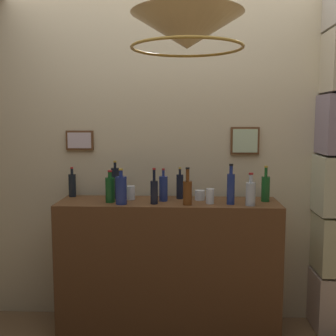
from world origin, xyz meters
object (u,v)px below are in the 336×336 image
(liquor_bottle_gin, at_px, (110,189))
(glass_tumbler_highball, at_px, (131,193))
(liquor_bottle_rum, at_px, (154,191))
(liquor_bottle_brandy, at_px, (251,193))
(liquor_bottle_tequila, at_px, (115,183))
(pendant_lamp, at_px, (187,32))
(liquor_bottle_bourbon, at_px, (231,188))
(glass_tumbler_rocks, at_px, (200,195))
(liquor_bottle_mezcal, at_px, (188,191))
(liquor_bottle_port, at_px, (163,188))
(liquor_bottle_scotch, at_px, (121,190))
(liquor_bottle_vermouth, at_px, (180,186))
(glass_tumbler_shot, at_px, (210,196))
(liquor_bottle_amaro, at_px, (72,185))
(liquor_bottle_vodka, at_px, (266,188))

(liquor_bottle_gin, xyz_separation_m, glass_tumbler_highball, (0.13, 0.11, -0.04))
(liquor_bottle_gin, bearing_deg, liquor_bottle_rum, -7.56)
(liquor_bottle_brandy, bearing_deg, liquor_bottle_tequila, 168.02)
(pendant_lamp, bearing_deg, liquor_bottle_rum, 110.64)
(liquor_bottle_bourbon, relative_size, glass_tumbler_rocks, 3.77)
(liquor_bottle_mezcal, bearing_deg, liquor_bottle_tequila, 159.34)
(liquor_bottle_tequila, relative_size, glass_tumbler_highball, 2.81)
(liquor_bottle_gin, relative_size, liquor_bottle_port, 0.97)
(liquor_bottle_tequila, relative_size, liquor_bottle_scotch, 1.13)
(glass_tumbler_rocks, bearing_deg, glass_tumbler_highball, -179.48)
(liquor_bottle_scotch, relative_size, liquor_bottle_mezcal, 0.96)
(liquor_bottle_rum, bearing_deg, liquor_bottle_vermouth, 49.02)
(liquor_bottle_rum, bearing_deg, glass_tumbler_shot, 4.00)
(glass_tumbler_highball, bearing_deg, liquor_bottle_scotch, -103.61)
(liquor_bottle_brandy, relative_size, pendant_lamp, 0.38)
(liquor_bottle_brandy, xyz_separation_m, liquor_bottle_amaro, (-1.32, 0.27, 0.00))
(liquor_bottle_gin, bearing_deg, liquor_bottle_bourbon, -1.96)
(liquor_bottle_amaro, distance_m, pendant_lamp, 1.56)
(liquor_bottle_vodka, bearing_deg, liquor_bottle_brandy, -130.40)
(liquor_bottle_vermouth, xyz_separation_m, liquor_bottle_scotch, (-0.41, -0.22, 0.01))
(pendant_lamp, bearing_deg, liquor_bottle_vermouth, 93.65)
(liquor_bottle_vodka, height_order, liquor_bottle_vermouth, liquor_bottle_vodka)
(liquor_bottle_rum, bearing_deg, liquor_bottle_brandy, -1.99)
(liquor_bottle_vermouth, relative_size, liquor_bottle_brandy, 1.04)
(liquor_bottle_scotch, bearing_deg, liquor_bottle_brandy, -0.21)
(liquor_bottle_rum, bearing_deg, liquor_bottle_tequila, 149.11)
(liquor_bottle_rum, relative_size, liquor_bottle_amaro, 1.12)
(liquor_bottle_brandy, bearing_deg, glass_tumbler_rocks, 152.29)
(liquor_bottle_gin, relative_size, liquor_bottle_brandy, 1.02)
(liquor_bottle_vermouth, bearing_deg, glass_tumbler_highball, -172.20)
(liquor_bottle_gin, height_order, liquor_bottle_scotch, liquor_bottle_scotch)
(liquor_bottle_gin, relative_size, liquor_bottle_vermouth, 0.98)
(liquor_bottle_amaro, bearing_deg, glass_tumbler_shot, -11.86)
(liquor_bottle_gin, distance_m, glass_tumbler_rocks, 0.66)
(liquor_bottle_mezcal, relative_size, glass_tumbler_rocks, 3.48)
(pendant_lamp, bearing_deg, liquor_bottle_scotch, 128.06)
(liquor_bottle_vodka, distance_m, liquor_bottle_amaro, 1.46)
(liquor_bottle_scotch, height_order, liquor_bottle_bourbon, liquor_bottle_bourbon)
(liquor_bottle_vermouth, distance_m, pendant_lamp, 1.25)
(glass_tumbler_highball, height_order, pendant_lamp, pendant_lamp)
(liquor_bottle_brandy, bearing_deg, liquor_bottle_port, 167.84)
(liquor_bottle_bourbon, height_order, liquor_bottle_mezcal, liquor_bottle_bourbon)
(liquor_bottle_brandy, height_order, pendant_lamp, pendant_lamp)
(liquor_bottle_scotch, bearing_deg, liquor_bottle_amaro, 147.68)
(liquor_bottle_rum, relative_size, liquor_bottle_scotch, 1.01)
(liquor_bottle_mezcal, xyz_separation_m, pendant_lamp, (-0.01, -0.59, 0.95))
(liquor_bottle_bourbon, height_order, glass_tumbler_highball, liquor_bottle_bourbon)
(liquor_bottle_vodka, distance_m, liquor_bottle_port, 0.74)
(liquor_bottle_mezcal, xyz_separation_m, glass_tumbler_highball, (-0.42, 0.17, -0.04))
(liquor_bottle_scotch, bearing_deg, liquor_bottle_gin, 145.15)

